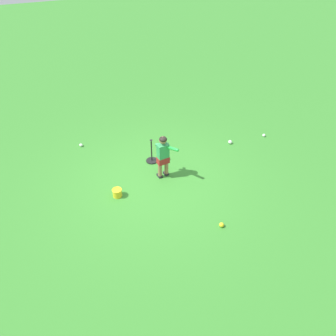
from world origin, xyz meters
TOP-DOWN VIEW (x-y plane):
  - ground_plane at (0.00, 0.00)m, footprint 40.00×40.00m
  - child_batter at (-0.30, -0.13)m, footprint 0.42×0.57m
  - play_ball_behind_batter at (-2.43, -0.74)m, footprint 0.10×0.10m
  - play_ball_center_lawn at (-3.46, -0.70)m, footprint 0.08×0.08m
  - play_ball_far_left at (-0.79, 1.76)m, footprint 0.10×0.10m
  - play_ball_by_bucket at (1.27, -2.07)m, footprint 0.08×0.08m
  - batting_tee at (-0.24, -0.77)m, footprint 0.28×0.28m
  - toy_bucket at (0.88, 0.14)m, footprint 0.22×0.22m

SIDE VIEW (x-z plane):
  - ground_plane at x=0.00m, z-range 0.00..0.00m
  - play_ball_center_lawn at x=-3.46m, z-range 0.00..0.08m
  - play_ball_by_bucket at x=1.27m, z-range 0.00..0.08m
  - play_ball_far_left at x=-0.79m, z-range 0.00..0.10m
  - play_ball_behind_batter at x=-2.43m, z-range 0.00..0.10m
  - toy_bucket at x=0.88m, z-range 0.00..0.19m
  - batting_tee at x=-0.24m, z-range -0.21..0.41m
  - child_batter at x=-0.30m, z-range 0.11..1.19m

